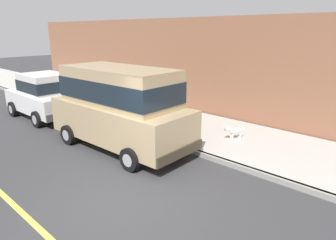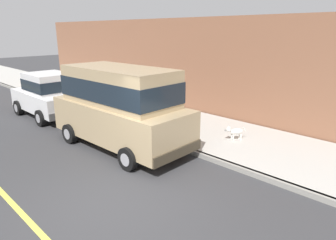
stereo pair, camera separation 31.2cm
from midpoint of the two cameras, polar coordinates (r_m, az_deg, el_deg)
ground_plane at (r=6.83m, az=-8.38°, el=-15.17°), size 80.00×80.00×0.00m
curb at (r=8.84m, az=8.43°, el=-6.94°), size 0.16×64.00×0.14m
sidewalk at (r=10.26m, az=14.43°, el=-3.93°), size 3.60×64.00×0.14m
lane_centre_line at (r=6.18m, az=-21.00°, el=-19.94°), size 0.12×57.60×0.01m
car_tan_van at (r=9.40m, az=-8.18°, el=3.01°), size 2.23×4.95×2.52m
car_white_hatchback at (r=13.71m, az=-21.03°, el=4.56°), size 1.97×3.81×1.88m
dog_white at (r=10.06m, az=13.38°, el=-2.09°), size 0.67×0.46×0.49m
building_facade at (r=15.22m, az=-1.46°, el=10.84°), size 0.50×20.00×4.10m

